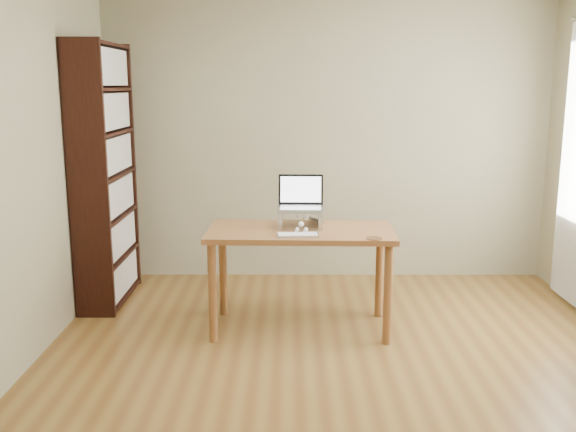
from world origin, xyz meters
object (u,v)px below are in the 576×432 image
object	(u,v)px
desk	(301,243)
keyboard	(298,235)
bookshelf	(105,175)
cat	(303,218)
laptop	(300,200)

from	to	relation	value
desk	keyboard	world-z (taller)	keyboard
bookshelf	cat	distance (m)	1.70
bookshelf	laptop	bearing A→B (deg)	-18.28
laptop	keyboard	world-z (taller)	laptop
bookshelf	cat	bearing A→B (deg)	-18.98
bookshelf	desk	bearing A→B (deg)	-22.69
bookshelf	keyboard	world-z (taller)	bookshelf
desk	keyboard	bearing A→B (deg)	-94.14
desk	keyboard	xyz separation A→B (m)	(-0.02, -0.22, 0.11)
bookshelf	keyboard	size ratio (longest dim) A/B	7.13
desk	cat	size ratio (longest dim) A/B	2.88
bookshelf	laptop	distance (m)	1.66
keyboard	cat	size ratio (longest dim) A/B	0.63
laptop	desk	bearing A→B (deg)	-88.29
bookshelf	laptop	xyz separation A→B (m)	(1.57, -0.52, -0.11)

